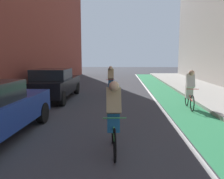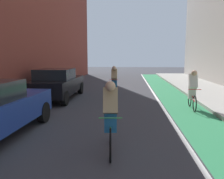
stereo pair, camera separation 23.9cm
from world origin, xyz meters
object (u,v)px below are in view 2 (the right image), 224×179
(parked_sedan_black, at_px, (56,83))
(cyclist_far, at_px, (114,80))
(cyclist_mid, at_px, (110,115))
(cyclist_trailing, at_px, (193,89))

(parked_sedan_black, relative_size, cyclist_far, 2.59)
(cyclist_mid, bearing_deg, cyclist_far, 93.07)
(parked_sedan_black, distance_m, cyclist_trailing, 6.51)
(parked_sedan_black, distance_m, cyclist_mid, 7.22)
(cyclist_trailing, bearing_deg, parked_sedan_black, 163.31)
(cyclist_mid, height_order, cyclist_far, cyclist_mid)
(cyclist_trailing, xyz_separation_m, cyclist_far, (-3.41, 3.43, 0.00))
(parked_sedan_black, xyz_separation_m, cyclist_far, (2.82, 1.57, 0.06))
(parked_sedan_black, distance_m, cyclist_far, 3.23)
(cyclist_mid, bearing_deg, cyclist_trailing, 56.92)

